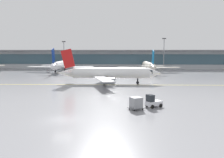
% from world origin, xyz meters
% --- Properties ---
extents(ground_plane, '(400.00, 400.00, 0.00)m').
position_xyz_m(ground_plane, '(0.00, 0.00, 0.00)').
color(ground_plane, gray).
extents(taxiway_centreline_stripe, '(109.94, 4.51, 0.01)m').
position_xyz_m(taxiway_centreline_stripe, '(4.00, 33.28, 0.00)').
color(taxiway_centreline_stripe, yellow).
rests_on(taxiway_centreline_stripe, ground_plane).
extents(terminal_concourse, '(209.90, 11.00, 9.60)m').
position_xyz_m(terminal_concourse, '(0.00, 94.21, 4.92)').
color(terminal_concourse, '#B2B7BC').
rests_on(terminal_concourse, ground_plane).
extents(gate_airplane_1, '(28.63, 30.82, 10.21)m').
position_xyz_m(gate_airplane_1, '(-20.42, 71.56, 3.06)').
color(gate_airplane_1, white).
rests_on(gate_airplane_1, ground_plane).
extents(gate_airplane_2, '(26.71, 28.78, 9.53)m').
position_xyz_m(gate_airplane_2, '(17.31, 71.94, 2.86)').
color(gate_airplane_2, silver).
rests_on(gate_airplane_2, ground_plane).
extents(taxiing_regional_jet, '(29.20, 27.16, 9.68)m').
position_xyz_m(taxiing_regional_jet, '(3.63, 35.26, 2.90)').
color(taxiing_regional_jet, white).
rests_on(taxiing_regional_jet, ground_plane).
extents(baggage_tug, '(2.94, 2.60, 2.10)m').
position_xyz_m(baggage_tug, '(12.66, 7.92, 0.89)').
color(baggage_tug, silver).
rests_on(baggage_tug, ground_plane).
extents(cargo_dolly_lead, '(2.63, 2.48, 1.94)m').
position_xyz_m(cargo_dolly_lead, '(9.93, 6.17, 1.05)').
color(cargo_dolly_lead, '#595B60').
rests_on(cargo_dolly_lead, ground_plane).
extents(apron_light_mast_1, '(1.80, 0.36, 13.92)m').
position_xyz_m(apron_light_mast_1, '(-23.11, 87.21, 7.64)').
color(apron_light_mast_1, gray).
rests_on(apron_light_mast_1, ground_plane).
extents(apron_light_mast_2, '(1.80, 0.36, 15.12)m').
position_xyz_m(apron_light_mast_2, '(25.51, 84.61, 8.25)').
color(apron_light_mast_2, gray).
rests_on(apron_light_mast_2, ground_plane).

